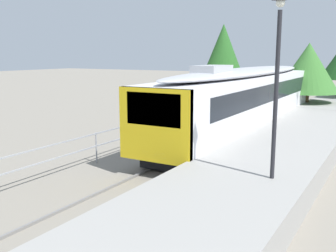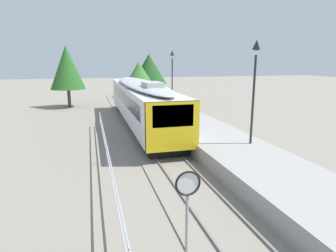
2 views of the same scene
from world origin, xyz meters
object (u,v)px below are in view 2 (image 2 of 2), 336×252
at_px(platform_lamp_mid_platform, 255,73).
at_px(speed_limit_sign, 188,198).
at_px(platform_lamp_far_end, 172,67).
at_px(commuter_train, 141,100).

bearing_deg(platform_lamp_mid_platform, speed_limit_sign, -129.18).
distance_m(platform_lamp_mid_platform, platform_lamp_far_end, 15.39).
distance_m(commuter_train, platform_lamp_far_end, 7.29).
bearing_deg(platform_lamp_far_end, commuter_train, -127.76).
xyz_separation_m(commuter_train, speed_limit_sign, (-1.92, -17.47, -0.02)).
relative_size(platform_lamp_mid_platform, speed_limit_sign, 1.91).
xyz_separation_m(platform_lamp_mid_platform, speed_limit_sign, (-6.11, -7.50, -2.50)).
relative_size(platform_lamp_far_end, speed_limit_sign, 1.91).
distance_m(commuter_train, speed_limit_sign, 17.57).
height_order(platform_lamp_far_end, speed_limit_sign, platform_lamp_far_end).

